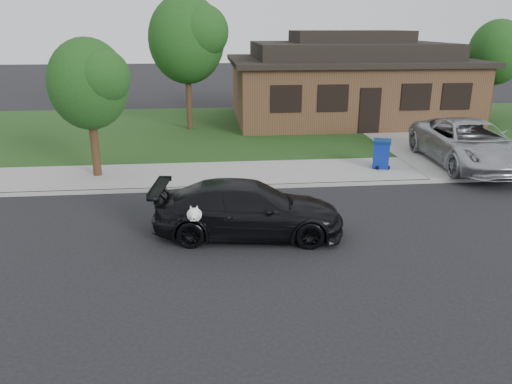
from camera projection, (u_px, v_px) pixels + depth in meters
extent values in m
plane|color=black|center=(351.00, 227.00, 13.14)|extent=(120.00, 120.00, 0.00)
cube|color=gray|center=(312.00, 172.00, 17.84)|extent=(60.00, 3.00, 0.12)
cube|color=gray|center=(321.00, 185.00, 16.42)|extent=(60.00, 0.12, 0.12)
cube|color=#193814|center=(279.00, 128.00, 25.38)|extent=(60.00, 13.00, 0.13)
cube|color=gray|center=(416.00, 138.00, 23.13)|extent=(4.50, 13.00, 0.14)
imported|color=black|center=(248.00, 209.00, 12.46)|extent=(4.92, 2.47, 1.37)
ellipsoid|color=white|center=(194.00, 215.00, 11.41)|extent=(0.34, 0.40, 0.30)
sphere|color=white|center=(194.00, 214.00, 11.16)|extent=(0.26, 0.26, 0.26)
cube|color=white|center=(194.00, 218.00, 11.06)|extent=(0.09, 0.12, 0.07)
sphere|color=black|center=(194.00, 219.00, 11.00)|extent=(0.04, 0.04, 0.04)
cone|color=white|center=(191.00, 208.00, 11.16)|extent=(0.11, 0.11, 0.14)
cone|color=white|center=(197.00, 208.00, 11.17)|extent=(0.11, 0.11, 0.14)
imported|color=#A6A8AD|center=(469.00, 143.00, 18.22)|extent=(2.94, 5.96, 1.63)
cube|color=navy|center=(381.00, 155.00, 18.04)|extent=(0.73, 0.73, 0.92)
cube|color=navy|center=(382.00, 141.00, 17.88)|extent=(0.79, 0.79, 0.10)
cylinder|color=black|center=(377.00, 168.00, 17.88)|extent=(0.10, 0.15, 0.14)
cylinder|color=black|center=(389.00, 167.00, 17.92)|extent=(0.10, 0.15, 0.14)
cube|color=#422B1C|center=(347.00, 91.00, 27.15)|extent=(12.00, 8.00, 3.00)
cube|color=black|center=(349.00, 60.00, 26.64)|extent=(12.60, 8.60, 0.25)
cube|color=black|center=(349.00, 50.00, 26.47)|extent=(10.00, 6.50, 0.80)
cube|color=black|center=(350.00, 36.00, 26.25)|extent=(6.00, 3.50, 0.60)
cube|color=black|center=(370.00, 110.00, 23.48)|extent=(1.00, 0.06, 2.10)
cube|color=black|center=(286.00, 99.00, 22.91)|extent=(1.30, 0.05, 1.10)
cube|color=black|center=(333.00, 98.00, 23.12)|extent=(1.30, 0.05, 1.10)
cube|color=black|center=(416.00, 97.00, 23.50)|extent=(1.30, 0.05, 1.10)
cube|color=black|center=(457.00, 96.00, 23.70)|extent=(1.30, 0.05, 1.10)
cylinder|color=#332114|center=(189.00, 104.00, 24.54)|extent=(0.28, 0.28, 2.48)
ellipsoid|color=#143811|center=(186.00, 39.00, 23.57)|extent=(3.60, 3.60, 4.14)
sphere|color=#26591E|center=(201.00, 32.00, 23.01)|extent=(2.52, 2.52, 2.52)
cylinder|color=#332114|center=(490.00, 99.00, 27.60)|extent=(0.28, 0.28, 2.03)
ellipsoid|color=#143811|center=(497.00, 52.00, 26.80)|extent=(3.00, 3.00, 3.45)
cylinder|color=#332114|center=(95.00, 150.00, 17.00)|extent=(0.28, 0.28, 1.80)
ellipsoid|color=#143811|center=(88.00, 84.00, 16.30)|extent=(2.60, 2.60, 2.99)
sphere|color=#26591E|center=(102.00, 77.00, 15.90)|extent=(1.82, 1.82, 1.82)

